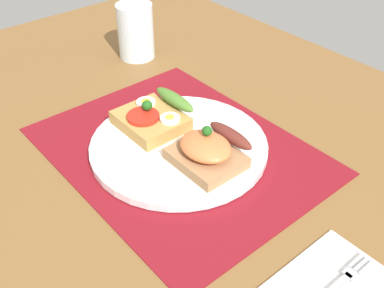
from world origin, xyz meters
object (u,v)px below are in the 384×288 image
at_px(sandwich_egg_tomato, 154,117).
at_px(plate, 179,146).
at_px(sandwich_salmon, 209,150).
at_px(drinking_glass, 136,31).

bearing_deg(sandwich_egg_tomato, plate, -0.30).
relative_size(plate, sandwich_salmon, 2.73).
bearing_deg(sandwich_salmon, plate, -174.95).
xyz_separation_m(sandwich_egg_tomato, sandwich_salmon, (0.12, 0.00, 0.00)).
bearing_deg(sandwich_egg_tomato, drinking_glass, 150.95).
xyz_separation_m(sandwich_salmon, drinking_glass, (-0.35, 0.13, 0.02)).
height_order(plate, drinking_glass, drinking_glass).
distance_m(plate, drinking_glass, 0.33).
distance_m(plate, sandwich_egg_tomato, 0.06).
height_order(sandwich_salmon, drinking_glass, drinking_glass).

